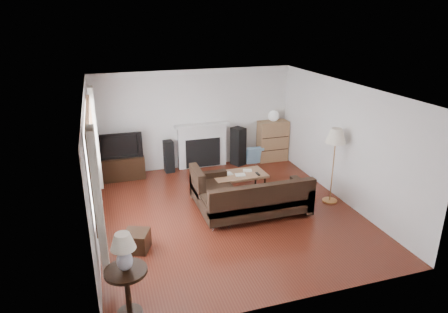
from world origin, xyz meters
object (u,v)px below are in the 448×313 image
object	(u,v)px
bookshelf	(273,141)
floor_lamp	(333,166)
tv_stand	(121,167)
sectional_sofa	(256,198)
coffee_table	(239,183)
side_table	(128,292)

from	to	relation	value
bookshelf	floor_lamp	xyz separation A→B (m)	(0.15, -2.69, 0.26)
tv_stand	sectional_sofa	distance (m)	3.65
coffee_table	side_table	xyz separation A→B (m)	(-2.66, -3.14, 0.12)
sectional_sofa	floor_lamp	size ratio (longest dim) A/B	1.43
bookshelf	tv_stand	bearing A→B (deg)	-179.17
sectional_sofa	coffee_table	bearing A→B (deg)	88.53
coffee_table	side_table	distance (m)	4.12
sectional_sofa	tv_stand	bearing A→B (deg)	131.20
floor_lamp	coffee_table	bearing A→B (deg)	149.98
bookshelf	coffee_table	size ratio (longest dim) A/B	0.92
sectional_sofa	coffee_table	size ratio (longest dim) A/B	1.95
floor_lamp	tv_stand	bearing A→B (deg)	147.53
tv_stand	coffee_table	size ratio (longest dim) A/B	0.93
tv_stand	floor_lamp	xyz separation A→B (m)	(4.14, -2.63, 0.53)
tv_stand	coffee_table	xyz separation A→B (m)	(2.43, -1.65, -0.04)
tv_stand	bookshelf	distance (m)	4.00
bookshelf	floor_lamp	world-z (taller)	floor_lamp
sectional_sofa	coffee_table	xyz separation A→B (m)	(0.03, 1.10, -0.14)
floor_lamp	sectional_sofa	bearing A→B (deg)	-176.32
bookshelf	coffee_table	bearing A→B (deg)	-132.49
tv_stand	sectional_sofa	xyz separation A→B (m)	(2.40, -2.74, 0.10)
sectional_sofa	side_table	xyz separation A→B (m)	(-2.63, -2.04, -0.02)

